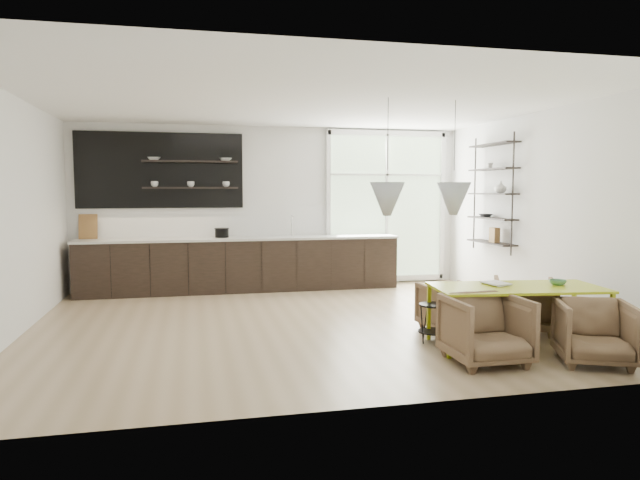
{
  "coord_description": "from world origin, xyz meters",
  "views": [
    {
      "loc": [
        -1.44,
        -7.29,
        1.76
      ],
      "look_at": [
        0.33,
        0.6,
        1.05
      ],
      "focal_mm": 32.0,
      "sensor_mm": 36.0,
      "label": 1
    }
  ],
  "objects": [
    {
      "name": "kitchen_run",
      "position": [
        -0.69,
        2.69,
        0.6
      ],
      "size": [
        5.54,
        0.69,
        2.75
      ],
      "color": "black",
      "rests_on": "ground"
    },
    {
      "name": "room",
      "position": [
        0.58,
        1.1,
        1.46
      ],
      "size": [
        7.02,
        6.01,
        2.91
      ],
      "color": "tan",
      "rests_on": "ground"
    },
    {
      "name": "table_book",
      "position": [
        1.82,
        -1.48,
        0.7
      ],
      "size": [
        0.27,
        0.33,
        0.03
      ],
      "primitive_type": "imported",
      "rotation": [
        0.0,
        0.0,
        0.15
      ],
      "color": "white",
      "rests_on": "dining_table"
    },
    {
      "name": "wire_stool",
      "position": [
        1.27,
        -1.24,
        0.29
      ],
      "size": [
        0.35,
        0.35,
        0.45
      ],
      "rotation": [
        0.0,
        0.0,
        0.2
      ],
      "color": "black",
      "rests_on": "ground"
    },
    {
      "name": "armchair_back_left",
      "position": [
        1.67,
        -0.79,
        0.3
      ],
      "size": [
        0.67,
        0.69,
        0.6
      ],
      "primitive_type": "imported",
      "rotation": [
        0.0,
        0.0,
        3.18
      ],
      "color": "brown",
      "rests_on": "ground"
    },
    {
      "name": "table_bowl",
      "position": [
        2.61,
        -1.63,
        0.71
      ],
      "size": [
        0.21,
        0.21,
        0.06
      ],
      "primitive_type": "imported",
      "rotation": [
        0.0,
        0.0,
        0.15
      ],
      "color": "#4C8356",
      "rests_on": "dining_table"
    },
    {
      "name": "armchair_front_right",
      "position": [
        2.51,
        -2.38,
        0.32
      ],
      "size": [
        0.92,
        0.93,
        0.65
      ],
      "primitive_type": "imported",
      "rotation": [
        0.0,
        0.0,
        -0.4
      ],
      "color": "brown",
      "rests_on": "ground"
    },
    {
      "name": "dining_table",
      "position": [
        2.1,
        -1.62,
        0.64
      ],
      "size": [
        1.97,
        1.07,
        0.68
      ],
      "rotation": [
        0.0,
        0.0,
        -0.12
      ],
      "color": "#A3B213",
      "rests_on": "ground"
    },
    {
      "name": "armchair_back_right",
      "position": [
        2.59,
        -1.02,
        0.34
      ],
      "size": [
        0.98,
        0.99,
        0.67
      ],
      "primitive_type": "imported",
      "rotation": [
        0.0,
        0.0,
        2.66
      ],
      "color": "brown",
      "rests_on": "ground"
    },
    {
      "name": "armchair_front_left",
      "position": [
        1.44,
        -2.13,
        0.35
      ],
      "size": [
        0.75,
        0.77,
        0.7
      ],
      "primitive_type": "imported",
      "rotation": [
        0.0,
        0.0,
        0.0
      ],
      "color": "brown",
      "rests_on": "ground"
    },
    {
      "name": "right_shelving",
      "position": [
        3.36,
        1.17,
        1.65
      ],
      "size": [
        0.26,
        1.22,
        1.9
      ],
      "color": "black",
      "rests_on": "ground"
    }
  ]
}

